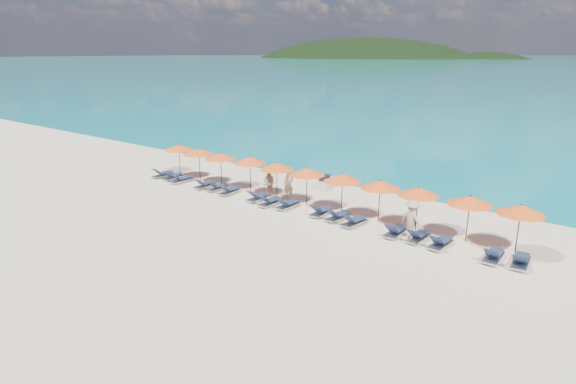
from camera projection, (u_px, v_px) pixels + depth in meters
The scene contains 35 objects.
ground at pixel (252, 228), 24.29m from camera, with size 1400.00×1400.00×0.00m, color beige.
headland_main at pixel (359, 89), 620.76m from camera, with size 374.00×242.00×126.50m.
headland_small at pixel (484, 91), 546.81m from camera, with size 162.00×126.00×85.50m.
jetski at pixel (325, 183), 31.49m from camera, with size 1.21×2.23×0.75m.
beachgoer_a at pixel (289, 184), 28.83m from camera, with size 0.66×0.44×1.82m, color #DBAC80.
beachgoer_b at pixel (269, 183), 29.22m from camera, with size 0.84×0.49×1.74m, color #DBAC80.
beachgoer_c at pixel (412, 219), 22.73m from camera, with size 1.22×0.57×1.89m, color #DBAC80.
umbrella_0 at pixel (179, 147), 34.15m from camera, with size 2.10×2.10×2.28m.
umbrella_1 at pixel (199, 151), 32.74m from camera, with size 2.10×2.10×2.28m.
umbrella_2 at pixel (221, 156), 31.32m from camera, with size 2.10×2.10×2.28m.
umbrella_3 at pixel (250, 160), 30.19m from camera, with size 2.10×2.10×2.28m.
umbrella_4 at pixel (277, 166), 28.55m from camera, with size 2.10×2.10×2.28m.
umbrella_5 at pixel (307, 171), 27.30m from camera, with size 2.10×2.10×2.28m.
umbrella_6 at pixel (342, 178), 25.96m from camera, with size 2.10×2.10×2.28m.
umbrella_7 at pixel (380, 184), 24.66m from camera, with size 2.10×2.10×2.28m.
umbrella_8 at pixel (418, 192), 23.41m from camera, with size 2.10×2.10×2.28m.
umbrella_9 at pixel (470, 200), 22.04m from camera, with size 2.10×2.10×2.28m.
umbrella_10 at pixel (521, 210), 20.73m from camera, with size 2.10×2.10×2.28m.
lounger_0 at pixel (163, 174), 34.02m from camera, with size 0.63×1.70×0.66m.
lounger_1 at pixel (173, 176), 33.41m from camera, with size 0.73×1.74×0.66m.
lounger_2 at pixel (181, 179), 32.62m from camera, with size 0.68×1.72×0.66m.
lounger_3 at pixel (205, 184), 31.36m from camera, with size 0.70×1.73×0.66m.
lounger_4 at pixel (218, 187), 30.80m from camera, with size 0.70×1.73×0.66m.
lounger_5 at pixel (229, 190), 30.01m from camera, with size 0.74×1.74×0.66m.
lounger_6 at pixel (259, 197), 28.69m from camera, with size 0.68×1.72×0.66m.
lounger_7 at pixel (270, 201), 27.79m from camera, with size 0.62×1.70×0.66m.
lounger_8 at pixel (288, 204), 27.30m from camera, with size 0.66×1.71×0.66m.
lounger_9 at pixel (321, 211), 26.12m from camera, with size 0.68×1.72×0.66m.
lounger_10 at pixel (338, 216), 25.39m from camera, with size 0.76×1.75×0.66m.
lounger_11 at pixel (354, 221), 24.59m from camera, with size 0.79×1.75×0.66m.
lounger_12 at pixel (396, 231), 23.23m from camera, with size 0.65×1.71×0.66m.
lounger_13 at pixel (418, 236), 22.59m from camera, with size 0.69×1.73×0.66m.
lounger_14 at pixel (441, 242), 21.86m from camera, with size 0.70×1.73×0.66m.
lounger_15 at pixel (494, 255), 20.48m from camera, with size 0.68×1.72×0.66m.
lounger_16 at pixel (521, 261), 19.96m from camera, with size 0.79×1.75×0.66m.
Camera 1 is at (15.43, -16.88, 8.59)m, focal length 30.00 mm.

